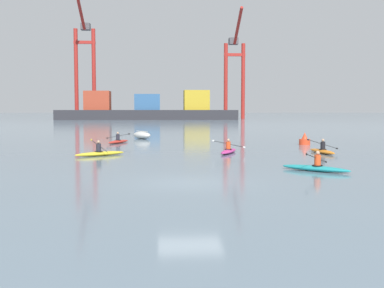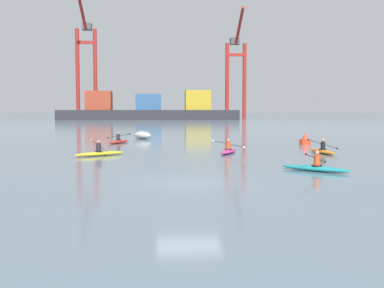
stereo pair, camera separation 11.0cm
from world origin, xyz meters
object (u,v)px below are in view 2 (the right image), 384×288
(gantry_crane_west, at_px, (86,58))
(kayak_orange, at_px, (322,151))
(channel_buoy, at_px, (305,140))
(kayak_yellow, at_px, (100,153))
(kayak_teal, at_px, (315,168))
(gantry_crane_west_mid, at_px, (236,67))
(kayak_magenta, at_px, (229,151))
(capsized_dinghy, at_px, (142,135))
(kayak_red, at_px, (119,141))
(container_barge, at_px, (149,110))

(gantry_crane_west, bearing_deg, kayak_orange, -74.45)
(channel_buoy, xyz_separation_m, kayak_yellow, (-15.45, -8.46, -0.19))
(kayak_orange, relative_size, kayak_teal, 1.20)
(gantry_crane_west, distance_m, kayak_yellow, 122.01)
(channel_buoy, xyz_separation_m, kayak_orange, (-1.22, -7.79, -0.19))
(gantry_crane_west_mid, xyz_separation_m, kayak_magenta, (-18.95, -118.38, -15.79))
(capsized_dinghy, relative_size, kayak_teal, 0.97)
(gantry_crane_west, relative_size, kayak_red, 10.93)
(gantry_crane_west_mid, bearing_deg, capsized_dinghy, -103.81)
(kayak_red, bearing_deg, kayak_magenta, -51.54)
(gantry_crane_west_mid, bearing_deg, kayak_orange, -96.18)
(kayak_orange, bearing_deg, gantry_crane_west, 105.55)
(kayak_yellow, bearing_deg, kayak_magenta, 8.14)
(gantry_crane_west_mid, relative_size, kayak_red, 9.48)
(capsized_dinghy, xyz_separation_m, channel_buoy, (13.48, -8.80, 0.01))
(container_barge, bearing_deg, kayak_yellow, -90.27)
(container_barge, xyz_separation_m, gantry_crane_west_mid, (26.61, 13.87, 13.23))
(gantry_crane_west, bearing_deg, kayak_red, -80.06)
(container_barge, bearing_deg, kayak_magenta, -85.81)
(gantry_crane_west, xyz_separation_m, kayak_teal, (29.60, -127.40, -18.29))
(kayak_teal, bearing_deg, kayak_orange, 69.29)
(capsized_dinghy, height_order, kayak_teal, kayak_teal)
(container_barge, height_order, kayak_yellow, container_barge)
(gantry_crane_west_mid, distance_m, kayak_orange, 120.62)
(container_barge, xyz_separation_m, kayak_red, (-0.31, -94.48, -2.56))
(kayak_teal, bearing_deg, capsized_dinghy, 109.24)
(kayak_yellow, height_order, kayak_magenta, kayak_yellow)
(gantry_crane_west, xyz_separation_m, kayak_orange, (32.97, -118.50, -18.29))
(container_barge, distance_m, channel_buoy, 98.40)
(capsized_dinghy, relative_size, kayak_orange, 0.81)
(kayak_orange, xyz_separation_m, kayak_magenta, (-6.07, 0.50, 0.00))
(gantry_crane_west, height_order, kayak_orange, gantry_crane_west)
(kayak_yellow, bearing_deg, capsized_dinghy, 83.48)
(channel_buoy, height_order, kayak_red, channel_buoy)
(gantry_crane_west, distance_m, kayak_orange, 124.35)
(capsized_dinghy, height_order, channel_buoy, channel_buoy)
(kayak_yellow, height_order, kayak_teal, kayak_yellow)
(kayak_red, bearing_deg, kayak_yellow, -91.02)
(container_barge, height_order, channel_buoy, container_barge)
(gantry_crane_west, relative_size, channel_buoy, 36.86)
(container_barge, relative_size, gantry_crane_west, 1.35)
(container_barge, distance_m, kayak_orange, 105.94)
(container_barge, bearing_deg, kayak_red, -90.19)
(kayak_yellow, height_order, kayak_red, kayak_yellow)
(kayak_teal, height_order, kayak_magenta, same)
(kayak_magenta, bearing_deg, kayak_yellow, -171.86)
(kayak_teal, bearing_deg, gantry_crane_west, 103.08)
(kayak_teal, bearing_deg, container_barge, 95.20)
(channel_buoy, bearing_deg, gantry_crane_west_mid, 84.01)
(gantry_crane_west, bearing_deg, kayak_teal, -76.92)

